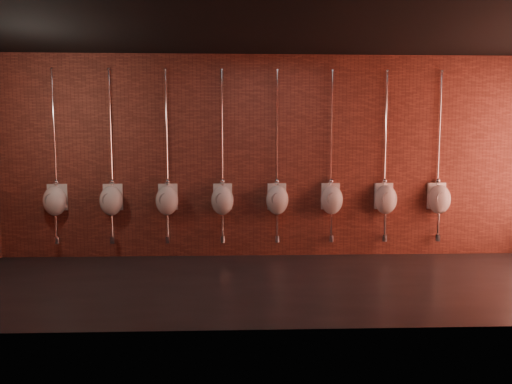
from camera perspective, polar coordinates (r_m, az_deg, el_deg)
ground at (r=6.06m, az=2.36°, el=-11.29°), size 8.50×8.50×0.00m
room_shell at (r=5.79m, az=2.45°, el=8.08°), size 8.54×3.04×3.22m
urinal_0 at (r=7.76m, az=-23.82°, el=-0.91°), size 0.39×0.35×2.71m
urinal_1 at (r=7.48m, az=-17.64°, el=-0.92°), size 0.39×0.35×2.71m
urinal_2 at (r=7.29m, az=-11.06°, el=-0.91°), size 0.39×0.35×2.71m
urinal_3 at (r=7.20m, az=-4.23°, el=-0.90°), size 0.39×0.35×2.71m
urinal_4 at (r=7.22m, az=2.67°, el=-0.87°), size 0.39×0.35×2.71m
urinal_5 at (r=7.34m, az=9.43°, el=-0.83°), size 0.39×0.35×2.71m
urinal_6 at (r=7.56m, az=15.89°, el=-0.79°), size 0.39×0.35×2.71m
urinal_7 at (r=7.87m, az=21.91°, el=-0.73°), size 0.39×0.35×2.71m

